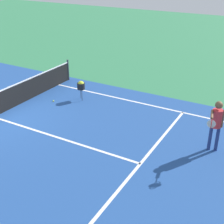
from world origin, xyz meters
name	(u,v)px	position (x,y,z in m)	size (l,w,h in m)	color
line_sideline_right	(172,110)	(4.11, -5.95, 0.00)	(0.10, 11.89, 0.01)	white
line_service_near	(140,164)	(0.00, -6.40, 0.00)	(8.22, 0.10, 0.01)	white
line_center_service	(58,137)	(0.00, -3.20, 0.00)	(0.10, 6.40, 0.01)	white
player_near	(216,121)	(1.85, -8.11, 1.09)	(1.25, 0.41, 1.74)	navy
ball_hopper	(81,85)	(3.17, -2.04, 0.68)	(0.34, 0.34, 0.87)	black
tennis_ball_near_net	(53,101)	(2.35, -1.10, 0.03)	(0.07, 0.07, 0.07)	#CCE033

